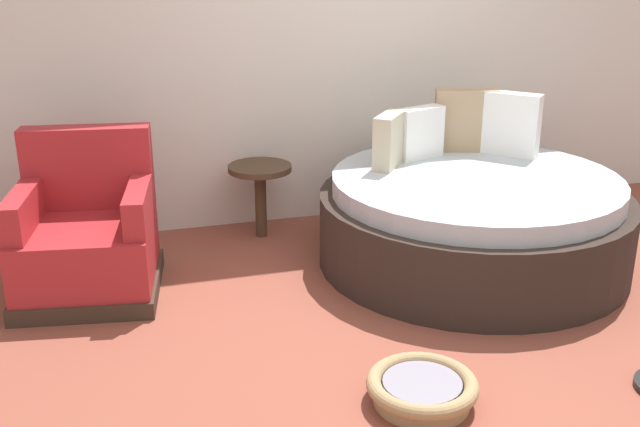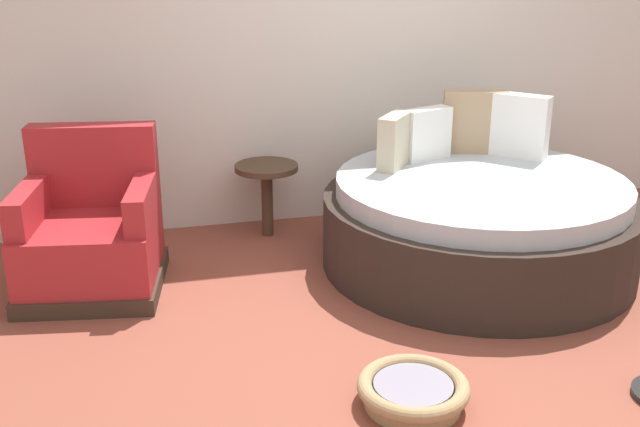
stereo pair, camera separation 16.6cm
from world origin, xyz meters
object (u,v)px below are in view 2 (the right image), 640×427
Objects in this scene: round_daybed at (478,220)px; side_table at (267,178)px; red_armchair at (92,235)px; pet_basket at (413,391)px.

round_daybed reaches higher than side_table.
round_daybed is 1.47m from side_table.
round_daybed is at bearing -33.91° from side_table.
red_armchair reaches higher than side_table.
pet_basket is 2.27m from side_table.
round_daybed is 3.88× the size of pet_basket.
pet_basket is 0.98× the size of side_table.
side_table is at bearing 26.33° from red_armchair.
red_armchair is at bearing 130.69° from pet_basket.
pet_basket is at bearing -124.13° from round_daybed.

